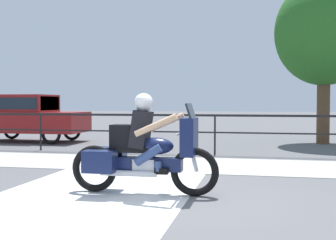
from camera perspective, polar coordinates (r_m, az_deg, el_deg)
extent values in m
plane|color=#565659|center=(6.17, 1.60, -10.73)|extent=(120.00, 120.00, 0.00)
cube|color=#A8A59E|center=(9.48, 5.24, -6.09)|extent=(44.00, 2.40, 0.01)
cube|color=silver|center=(6.36, -11.01, -10.34)|extent=(2.94, 6.00, 0.01)
cube|color=black|center=(11.33, 6.38, 0.62)|extent=(36.00, 0.04, 0.06)
cube|color=black|center=(11.35, 6.37, -1.69)|extent=(36.00, 0.03, 0.04)
cylinder|color=black|center=(12.87, -16.87, -1.54)|extent=(0.05, 0.05, 1.08)
cylinder|color=black|center=(11.36, 6.37, -1.96)|extent=(0.05, 0.05, 1.08)
torus|color=black|center=(6.33, 3.61, -7.03)|extent=(0.73, 0.11, 0.73)
torus|color=black|center=(6.74, -9.93, -6.49)|extent=(0.73, 0.11, 0.73)
cube|color=#141E47|center=(6.47, -3.38, -5.93)|extent=(1.20, 0.22, 0.20)
cube|color=silver|center=(6.47, -3.10, -6.37)|extent=(0.34, 0.26, 0.26)
ellipsoid|color=#141E47|center=(6.39, -1.74, -3.54)|extent=(0.57, 0.30, 0.26)
cube|color=black|center=(6.49, -4.74, -3.99)|extent=(0.70, 0.28, 0.08)
cube|color=#141E47|center=(6.28, 2.90, -2.28)|extent=(0.20, 0.54, 0.56)
cube|color=#1E232B|center=(6.25, 3.09, 1.20)|extent=(0.10, 0.46, 0.24)
cylinder|color=silver|center=(6.30, 1.64, -1.80)|extent=(0.04, 0.70, 0.04)
cylinder|color=silver|center=(6.39, -5.41, -7.22)|extent=(0.87, 0.09, 0.09)
cube|color=#141E47|center=(6.43, -9.24, -5.57)|extent=(0.48, 0.28, 0.33)
cube|color=#141E47|center=(6.87, -7.80, -5.05)|extent=(0.48, 0.28, 0.33)
cylinder|color=silver|center=(6.30, 3.35, -4.67)|extent=(0.18, 0.06, 0.52)
cube|color=black|center=(6.43, -3.66, -1.26)|extent=(0.32, 0.36, 0.59)
sphere|color=tan|center=(6.40, -3.33, 2.18)|extent=(0.23, 0.23, 0.23)
sphere|color=silver|center=(6.40, -3.33, 2.36)|extent=(0.29, 0.29, 0.29)
cylinder|color=#33477A|center=(6.28, -2.69, -4.75)|extent=(0.44, 0.13, 0.34)
cylinder|color=#33477A|center=(6.26, -1.35, -6.27)|extent=(0.11, 0.11, 0.15)
cube|color=black|center=(6.27, -0.90, -6.94)|extent=(0.20, 0.10, 0.09)
cylinder|color=#33477A|center=(6.57, -2.04, -4.44)|extent=(0.44, 0.13, 0.34)
cylinder|color=#33477A|center=(6.55, -0.76, -5.88)|extent=(0.11, 0.11, 0.15)
cube|color=black|center=(6.55, -0.33, -6.52)|extent=(0.20, 0.10, 0.09)
cylinder|color=tan|center=(6.06, -1.67, -0.72)|extent=(0.64, 0.09, 0.35)
cylinder|color=tan|center=(6.64, -0.47, -0.45)|extent=(0.64, 0.09, 0.35)
cube|color=black|center=(6.52, -6.20, -2.15)|extent=(0.33, 0.30, 0.35)
cube|color=maroon|center=(15.80, -18.21, -0.24)|extent=(3.98, 1.76, 0.72)
cube|color=maroon|center=(15.91, -18.99, 2.15)|extent=(2.07, 1.55, 0.61)
cube|color=#19232D|center=(15.42, -15.74, 2.19)|extent=(0.04, 1.37, 0.49)
cube|color=#19232D|center=(15.91, -18.99, 2.15)|extent=(1.90, 1.58, 0.40)
torus|color=black|center=(14.52, -15.56, -1.84)|extent=(0.70, 0.11, 0.70)
torus|color=black|center=(15.97, -12.90, -1.44)|extent=(0.70, 0.11, 0.70)
torus|color=black|center=(17.15, -20.42, -1.27)|extent=(0.70, 0.11, 0.70)
cylinder|color=brown|center=(15.22, 20.29, 1.54)|extent=(0.43, 0.43, 2.43)
ellipsoid|color=#286623|center=(15.40, 20.43, 11.17)|extent=(3.30, 3.30, 3.63)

